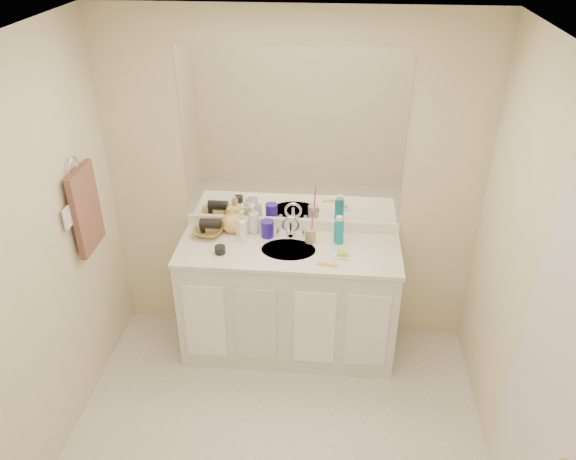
# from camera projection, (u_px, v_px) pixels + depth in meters

# --- Properties ---
(ceiling) EXTENTS (2.60, 2.60, 0.02)m
(ceiling) POSITION_uv_depth(u_px,v_px,m) (265.00, 56.00, 2.16)
(ceiling) COLOR white
(ceiling) RESTS_ON wall_back
(wall_back) EXTENTS (2.60, 0.02, 2.40)m
(wall_back) POSITION_uv_depth(u_px,v_px,m) (292.00, 188.00, 3.88)
(wall_back) COLOR beige
(wall_back) RESTS_ON floor
(wall_left) EXTENTS (0.02, 2.60, 2.40)m
(wall_left) POSITION_uv_depth(u_px,v_px,m) (18.00, 289.00, 2.87)
(wall_left) COLOR beige
(wall_left) RESTS_ON floor
(wall_right) EXTENTS (0.02, 2.60, 2.40)m
(wall_right) POSITION_uv_depth(u_px,v_px,m) (542.00, 319.00, 2.66)
(wall_right) COLOR beige
(wall_right) RESTS_ON floor
(vanity_cabinet) EXTENTS (1.50, 0.55, 0.85)m
(vanity_cabinet) POSITION_uv_depth(u_px,v_px,m) (289.00, 301.00, 4.04)
(vanity_cabinet) COLOR silver
(vanity_cabinet) RESTS_ON floor
(countertop) EXTENTS (1.52, 0.57, 0.03)m
(countertop) POSITION_uv_depth(u_px,v_px,m) (289.00, 250.00, 3.81)
(countertop) COLOR silver
(countertop) RESTS_ON vanity_cabinet
(backsplash) EXTENTS (1.52, 0.03, 0.08)m
(backsplash) POSITION_uv_depth(u_px,v_px,m) (292.00, 224.00, 4.01)
(backsplash) COLOR white
(backsplash) RESTS_ON countertop
(sink_basin) EXTENTS (0.37, 0.37, 0.02)m
(sink_basin) POSITION_uv_depth(u_px,v_px,m) (288.00, 251.00, 3.80)
(sink_basin) COLOR beige
(sink_basin) RESTS_ON countertop
(faucet) EXTENTS (0.02, 0.02, 0.11)m
(faucet) POSITION_uv_depth(u_px,v_px,m) (291.00, 229.00, 3.92)
(faucet) COLOR silver
(faucet) RESTS_ON countertop
(mirror) EXTENTS (1.48, 0.01, 1.20)m
(mirror) POSITION_uv_depth(u_px,v_px,m) (292.00, 139.00, 3.69)
(mirror) COLOR white
(mirror) RESTS_ON wall_back
(blue_mug) EXTENTS (0.12, 0.12, 0.12)m
(blue_mug) POSITION_uv_depth(u_px,v_px,m) (267.00, 229.00, 3.91)
(blue_mug) COLOR #26169A
(blue_mug) RESTS_ON countertop
(tan_cup) EXTENTS (0.09, 0.09, 0.10)m
(tan_cup) POSITION_uv_depth(u_px,v_px,m) (310.00, 236.00, 3.85)
(tan_cup) COLOR tan
(tan_cup) RESTS_ON countertop
(toothbrush) EXTENTS (0.02, 0.04, 0.22)m
(toothbrush) POSITION_uv_depth(u_px,v_px,m) (312.00, 223.00, 3.80)
(toothbrush) COLOR #D9397C
(toothbrush) RESTS_ON tan_cup
(mouthwash_bottle) EXTENTS (0.09, 0.09, 0.16)m
(mouthwash_bottle) POSITION_uv_depth(u_px,v_px,m) (339.00, 232.00, 3.83)
(mouthwash_bottle) COLOR #0D839F
(mouthwash_bottle) RESTS_ON countertop
(soap_dish) EXTENTS (0.12, 0.10, 0.01)m
(soap_dish) POSITION_uv_depth(u_px,v_px,m) (342.00, 256.00, 3.71)
(soap_dish) COLOR white
(soap_dish) RESTS_ON countertop
(green_soap) EXTENTS (0.07, 0.06, 0.02)m
(green_soap) POSITION_uv_depth(u_px,v_px,m) (343.00, 253.00, 3.70)
(green_soap) COLOR #AFD634
(green_soap) RESTS_ON soap_dish
(orange_comb) EXTENTS (0.14, 0.05, 0.01)m
(orange_comb) POSITION_uv_depth(u_px,v_px,m) (328.00, 265.00, 3.62)
(orange_comb) COLOR orange
(orange_comb) RESTS_ON countertop
(dark_jar) EXTENTS (0.08, 0.08, 0.05)m
(dark_jar) POSITION_uv_depth(u_px,v_px,m) (220.00, 250.00, 3.74)
(dark_jar) COLOR black
(dark_jar) RESTS_ON countertop
(extra_white_bottle) EXTENTS (0.05, 0.05, 0.15)m
(extra_white_bottle) POSITION_uv_depth(u_px,v_px,m) (243.00, 231.00, 3.85)
(extra_white_bottle) COLOR white
(extra_white_bottle) RESTS_ON countertop
(soap_bottle_white) EXTENTS (0.09, 0.09, 0.21)m
(soap_bottle_white) POSITION_uv_depth(u_px,v_px,m) (254.00, 219.00, 3.93)
(soap_bottle_white) COLOR white
(soap_bottle_white) RESTS_ON countertop
(soap_bottle_cream) EXTENTS (0.10, 0.10, 0.18)m
(soap_bottle_cream) POSITION_uv_depth(u_px,v_px,m) (243.00, 222.00, 3.93)
(soap_bottle_cream) COLOR beige
(soap_bottle_cream) RESTS_ON countertop
(soap_bottle_yellow) EXTENTS (0.19, 0.19, 0.19)m
(soap_bottle_yellow) POSITION_uv_depth(u_px,v_px,m) (232.00, 219.00, 3.95)
(soap_bottle_yellow) COLOR #E8BD5A
(soap_bottle_yellow) RESTS_ON countertop
(wicker_basket) EXTENTS (0.24, 0.24, 0.05)m
(wicker_basket) POSITION_uv_depth(u_px,v_px,m) (208.00, 231.00, 3.95)
(wicker_basket) COLOR olive
(wicker_basket) RESTS_ON countertop
(hair_dryer) EXTENTS (0.15, 0.08, 0.07)m
(hair_dryer) POSITION_uv_depth(u_px,v_px,m) (210.00, 223.00, 3.91)
(hair_dryer) COLOR black
(hair_dryer) RESTS_ON wicker_basket
(towel_ring) EXTENTS (0.01, 0.11, 0.11)m
(towel_ring) POSITION_uv_depth(u_px,v_px,m) (74.00, 165.00, 3.35)
(towel_ring) COLOR silver
(towel_ring) RESTS_ON wall_left
(hand_towel) EXTENTS (0.04, 0.32, 0.55)m
(hand_towel) POSITION_uv_depth(u_px,v_px,m) (86.00, 209.00, 3.50)
(hand_towel) COLOR #50332B
(hand_towel) RESTS_ON towel_ring
(switch_plate) EXTENTS (0.01, 0.08, 0.13)m
(switch_plate) POSITION_uv_depth(u_px,v_px,m) (67.00, 218.00, 3.31)
(switch_plate) COLOR white
(switch_plate) RESTS_ON wall_left
(door) EXTENTS (0.02, 0.82, 2.00)m
(door) POSITION_uv_depth(u_px,v_px,m) (549.00, 396.00, 2.51)
(door) COLOR silver
(door) RESTS_ON floor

